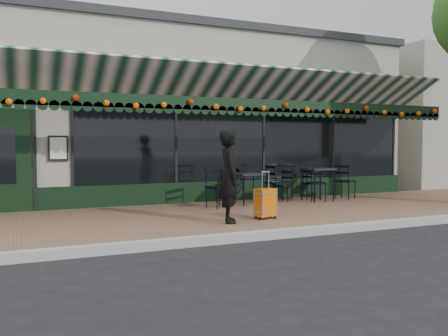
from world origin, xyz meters
name	(u,v)px	position (x,y,z in m)	size (l,w,h in m)	color
ground	(301,235)	(0.00, 0.00, 0.00)	(80.00, 80.00, 0.00)	black
sidewalk	(250,215)	(0.00, 2.00, 0.07)	(18.00, 4.00, 0.15)	brown
curb	(304,232)	(0.00, -0.08, 0.07)	(18.00, 0.16, 0.15)	#9E9E99
restaurant_building	(169,123)	(0.00, 7.84, 2.27)	(12.00, 9.60, 4.50)	gray
woman	(230,176)	(-0.96, 0.91, 1.00)	(0.62, 0.41, 1.70)	black
suitcase	(265,203)	(-0.15, 1.01, 0.46)	(0.45, 0.33, 0.91)	#E45E07
cafe_table_a	(318,171)	(2.43, 3.00, 0.90)	(0.68, 0.68, 0.84)	black
cafe_table_b	(249,176)	(0.51, 3.06, 0.82)	(0.61, 0.61, 0.75)	black
chair_a_left	(282,186)	(1.64, 3.40, 0.53)	(0.38, 0.38, 0.76)	black
chair_a_right	(312,184)	(2.69, 3.65, 0.53)	(0.38, 0.38, 0.75)	black
chair_a_front	(316,183)	(2.39, 2.99, 0.59)	(0.44, 0.44, 0.89)	black
chair_a_extra	(345,182)	(3.34, 3.06, 0.61)	(0.46, 0.46, 0.91)	black
chair_b_left	(226,186)	(0.17, 3.59, 0.57)	(0.42, 0.42, 0.83)	black
chair_b_right	(277,183)	(1.38, 3.22, 0.61)	(0.46, 0.46, 0.93)	black
chair_b_front	(218,188)	(-0.39, 2.81, 0.61)	(0.46, 0.46, 0.91)	black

